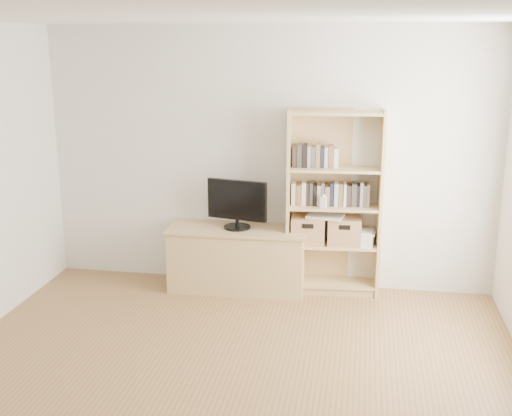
% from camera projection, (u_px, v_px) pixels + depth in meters
% --- Properties ---
extents(floor, '(4.50, 5.00, 0.01)m').
position_uv_depth(floor, '(212.00, 415.00, 4.34)').
color(floor, brown).
rests_on(floor, ground).
extents(back_wall, '(4.50, 0.02, 2.60)m').
position_uv_depth(back_wall, '(268.00, 159.00, 6.39)').
color(back_wall, silver).
rests_on(back_wall, floor).
extents(ceiling, '(4.50, 5.00, 0.01)m').
position_uv_depth(ceiling, '(204.00, 15.00, 3.67)').
color(ceiling, white).
rests_on(ceiling, back_wall).
extents(tv_stand, '(1.35, 0.53, 0.61)m').
position_uv_depth(tv_stand, '(237.00, 260.00, 6.45)').
color(tv_stand, tan).
rests_on(tv_stand, floor).
extents(bookshelf, '(0.93, 0.39, 1.82)m').
position_uv_depth(bookshelf, '(334.00, 203.00, 6.22)').
color(bookshelf, tan).
rests_on(bookshelf, floor).
extents(television, '(0.61, 0.17, 0.48)m').
position_uv_depth(television, '(237.00, 204.00, 6.30)').
color(television, black).
rests_on(television, tv_stand).
extents(books_row_mid, '(0.80, 0.25, 0.21)m').
position_uv_depth(books_row_mid, '(334.00, 194.00, 6.22)').
color(books_row_mid, '#B2ACA0').
rests_on(books_row_mid, bookshelf).
extents(books_row_upper, '(0.37, 0.17, 0.19)m').
position_uv_depth(books_row_upper, '(314.00, 157.00, 6.15)').
color(books_row_upper, '#B2ACA0').
rests_on(books_row_upper, bookshelf).
extents(baby_monitor, '(0.06, 0.05, 0.11)m').
position_uv_depth(baby_monitor, '(323.00, 202.00, 6.13)').
color(baby_monitor, white).
rests_on(baby_monitor, bookshelf).
extents(basket_left, '(0.34, 0.29, 0.27)m').
position_uv_depth(basket_left, '(308.00, 230.00, 6.31)').
color(basket_left, '#9C6F46').
rests_on(basket_left, bookshelf).
extents(basket_right, '(0.33, 0.28, 0.26)m').
position_uv_depth(basket_right, '(344.00, 231.00, 6.28)').
color(basket_right, '#9C6F46').
rests_on(basket_right, bookshelf).
extents(laptop, '(0.38, 0.29, 0.03)m').
position_uv_depth(laptop, '(325.00, 216.00, 6.25)').
color(laptop, silver).
rests_on(laptop, basket_left).
extents(magazine_stack, '(0.22, 0.28, 0.12)m').
position_uv_depth(magazine_stack, '(365.00, 238.00, 6.28)').
color(magazine_stack, silver).
rests_on(magazine_stack, bookshelf).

